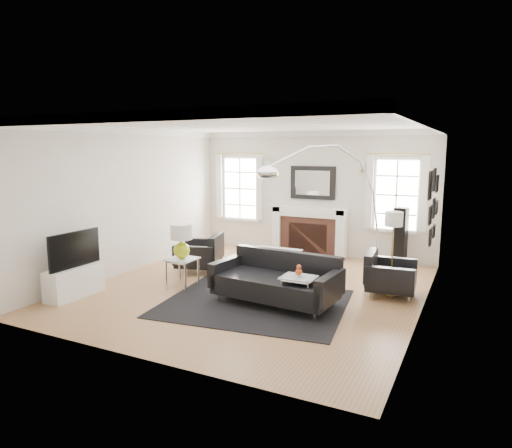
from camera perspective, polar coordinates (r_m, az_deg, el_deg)
The scene contains 25 objects.
floor at distance 8.02m, azimuth -0.20°, elevation -8.05°, with size 6.00×6.00×0.00m, color olive.
back_wall at distance 10.48m, azimuth 7.14°, elevation 3.79°, with size 5.50×0.04×2.80m, color silver.
front_wall at distance 5.24m, azimuth -14.99°, elevation -1.93°, with size 5.50×0.04×2.80m, color silver.
left_wall at distance 9.27m, azimuth -15.62°, elevation 2.81°, with size 0.04×6.00×2.80m, color silver.
right_wall at distance 6.96m, azimuth 20.51°, elevation 0.51°, with size 0.04×6.00×2.80m, color silver.
ceiling at distance 7.67m, azimuth -0.21°, elevation 12.34°, with size 5.50×6.00×0.02m, color white.
crown_molding at distance 7.67m, azimuth -0.21°, elevation 11.90°, with size 5.50×6.00×0.12m, color white.
fireplace at distance 10.40m, azimuth 6.67°, elevation -1.02°, with size 1.70×0.69×1.11m.
mantel_mirror at distance 10.41m, azimuth 7.09°, elevation 5.14°, with size 1.05×0.07×0.75m.
window_left at distance 11.17m, azimuth -1.97°, elevation 4.49°, with size 1.24×0.15×1.62m.
window_right at distance 9.97m, azimuth 17.16°, elevation 3.51°, with size 1.24×0.15×1.62m.
gallery_wall at distance 8.22m, azimuth 21.28°, elevation 2.67°, with size 0.04×1.73×1.29m.
tv_unit at distance 8.07m, azimuth -21.73°, elevation -6.20°, with size 0.35×1.00×1.09m.
area_rug at distance 7.27m, azimuth -0.17°, elevation -9.86°, with size 2.78×2.32×0.01m, color black.
sofa at distance 7.21m, azimuth 2.68°, elevation -7.17°, with size 2.04×1.07×0.64m.
armchair_left at distance 9.11m, azimuth -6.78°, elevation -3.78°, with size 1.03×1.10×0.61m.
armchair_right at distance 7.90m, azimuth 16.15°, elevation -6.22°, with size 0.85×0.93×0.59m.
coffee_table at distance 8.84m, azimuth 1.78°, elevation -3.70°, with size 0.98×0.98×0.44m.
side_table_left at distance 8.06m, azimuth -9.22°, elevation -4.99°, with size 0.48×0.48×0.53m.
nesting_table at distance 6.81m, azimuth 5.34°, elevation -7.52°, with size 0.49×0.42×0.54m.
gourd_lamp at distance 7.96m, azimuth -9.30°, elevation -1.84°, with size 0.38×0.38×0.60m.
orange_vase at distance 6.75m, azimuth 5.36°, elevation -5.83°, with size 0.10×0.10×0.16m.
arc_floor_lamp at distance 7.63m, azimuth 8.59°, elevation 1.61°, with size 1.81×1.68×2.56m.
stick_floor_lamp at distance 7.67m, azimuth 16.84°, elevation 0.07°, with size 0.28×0.28×1.40m.
speaker_tower at distance 9.77m, azimuth 17.57°, elevation -1.61°, with size 0.25×0.25×1.23m, color black.
Camera 1 is at (3.41, -6.86, 2.39)m, focal length 32.00 mm.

